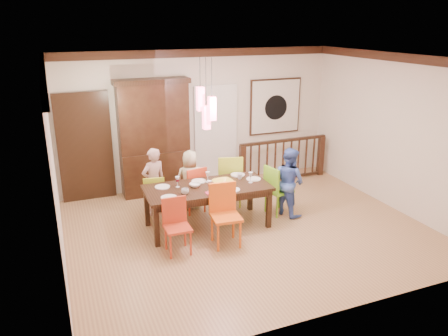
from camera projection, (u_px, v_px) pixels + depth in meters
name	position (u px, v px, depth m)	size (l,w,h in m)	color
floor	(247.00, 229.00, 7.60)	(6.00, 6.00, 0.00)	#A1744E
ceiling	(251.00, 58.00, 6.68)	(6.00, 6.00, 0.00)	white
wall_back	(200.00, 119.00, 9.34)	(6.00, 6.00, 0.00)	beige
wall_left	(54.00, 171.00, 6.08)	(5.00, 5.00, 0.00)	beige
wall_right	(394.00, 132.00, 8.20)	(5.00, 5.00, 0.00)	beige
crown_molding	(251.00, 63.00, 6.70)	(6.00, 5.00, 0.16)	black
panel_door	(85.00, 149.00, 8.58)	(1.04, 0.07, 2.24)	black
white_doorway	(216.00, 136.00, 9.56)	(0.97, 0.05, 2.22)	silver
painting	(275.00, 106.00, 9.89)	(1.25, 0.06, 1.25)	black
pendant_cluster	(206.00, 108.00, 7.03)	(0.27, 0.21, 1.14)	#FF4C6D
dining_table	(207.00, 191.00, 7.49)	(2.16, 1.03, 0.75)	black
chair_far_left	(154.00, 193.00, 7.91)	(0.43, 0.43, 0.82)	#A5BA22
chair_far_mid	(192.00, 186.00, 8.16)	(0.48, 0.48, 0.90)	red
chair_far_right	(229.00, 176.00, 8.44)	(0.57, 0.57, 1.03)	#A6BF29
chair_near_left	(177.00, 224.00, 6.68)	(0.40, 0.40, 0.86)	#BD3B1E
chair_near_mid	(226.00, 212.00, 6.90)	(0.49, 0.49, 0.99)	orange
chair_end_right	(279.00, 186.00, 8.08)	(0.49, 0.49, 0.93)	#6EBC21
china_hutch	(154.00, 137.00, 8.87)	(1.50, 0.46, 2.37)	black
balustrade	(283.00, 159.00, 9.78)	(2.14, 0.12, 0.96)	black
person_far_left	(154.00, 182.00, 7.99)	(0.47, 0.31, 1.28)	#CFA49E
person_far_mid	(190.00, 180.00, 8.28)	(0.56, 0.37, 1.15)	beige
person_end_right	(289.00, 182.00, 8.01)	(0.62, 0.49, 1.28)	#4161B8
serving_bowl	(223.00, 183.00, 7.50)	(0.36, 0.36, 0.09)	yellow
small_bowl	(195.00, 185.00, 7.44)	(0.19, 0.19, 0.06)	white
cup_left	(185.00, 191.00, 7.12)	(0.12, 0.12, 0.10)	silver
cup_right	(240.00, 176.00, 7.81)	(0.10, 0.10, 0.10)	silver
plate_far_left	(162.00, 187.00, 7.43)	(0.26, 0.26, 0.01)	white
plate_far_mid	(199.00, 181.00, 7.69)	(0.26, 0.26, 0.01)	white
plate_far_right	(238.00, 175.00, 8.01)	(0.26, 0.26, 0.01)	white
plate_near_left	(169.00, 197.00, 6.98)	(0.26, 0.26, 0.01)	white
plate_near_mid	(232.00, 190.00, 7.30)	(0.26, 0.26, 0.01)	white
plate_end_right	(254.00, 179.00, 7.80)	(0.26, 0.26, 0.01)	white
wine_glass_a	(177.00, 182.00, 7.41)	(0.08, 0.08, 0.19)	#590C19
wine_glass_b	(208.00, 177.00, 7.64)	(0.08, 0.08, 0.19)	silver
wine_glass_c	(209.00, 186.00, 7.21)	(0.08, 0.08, 0.19)	#590C19
wine_glass_d	(251.00, 177.00, 7.62)	(0.08, 0.08, 0.19)	silver
napkin	(211.00, 193.00, 7.17)	(0.18, 0.14, 0.01)	#D83359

